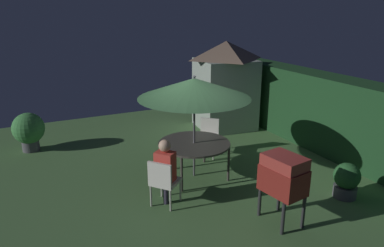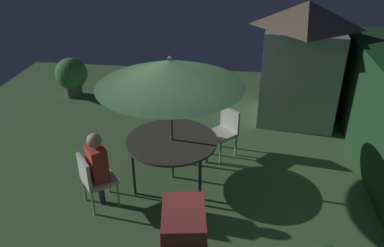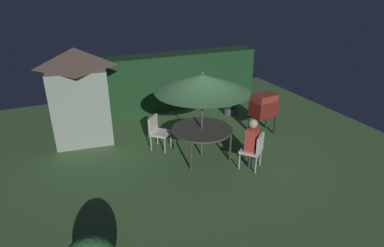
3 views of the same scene
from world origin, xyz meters
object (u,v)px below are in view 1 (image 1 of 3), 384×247
patio_umbrella (194,88)px  potted_plant_by_grill (346,180)px  person_in_red (165,165)px  chair_far_side (208,135)px  bbq_grill (283,176)px  garden_shed (225,85)px  patio_table (194,145)px  chair_near_shed (163,180)px  potted_plant_by_shed (29,130)px

patio_umbrella → potted_plant_by_grill: bearing=46.4°
potted_plant_by_grill → person_in_red: person_in_red is taller
chair_far_side → potted_plant_by_grill: 3.30m
bbq_grill → chair_far_side: bbq_grill is taller
person_in_red → garden_shed: bearing=136.2°
garden_shed → patio_table: garden_shed is taller
chair_far_side → bbq_grill: bearing=-5.5°
chair_far_side → potted_plant_by_grill: bearing=24.5°
chair_far_side → person_in_red: 2.53m
bbq_grill → person_in_red: size_ratio=0.95×
garden_shed → bbq_grill: size_ratio=2.14×
garden_shed → potted_plant_by_grill: bearing=-1.5°
chair_near_shed → potted_plant_by_shed: (-4.00, -2.04, 0.03)m
bbq_grill → chair_near_shed: bearing=-130.0°
garden_shed → potted_plant_by_shed: (-0.49, -5.42, -0.75)m
chair_far_side → garden_shed: bearing=139.1°
bbq_grill → potted_plant_by_grill: (-0.13, 1.66, -0.49)m
garden_shed → potted_plant_by_shed: garden_shed is taller
chair_far_side → potted_plant_by_shed: (-2.21, -3.93, 0.03)m
patio_table → patio_umbrella: patio_umbrella is taller
chair_near_shed → person_in_red: (-0.05, 0.07, 0.26)m
patio_table → bbq_grill: 2.29m
garden_shed → patio_umbrella: (2.62, -2.32, 0.63)m
bbq_grill → chair_near_shed: bbq_grill is taller
potted_plant_by_shed → patio_table: bearing=44.8°
garden_shed → potted_plant_by_grill: 4.81m
bbq_grill → person_in_red: (-1.39, -1.53, -0.06)m
patio_umbrella → person_in_red: (0.83, -0.99, -1.15)m
bbq_grill → chair_far_side: 3.15m
garden_shed → potted_plant_by_shed: size_ratio=2.61×
chair_near_shed → person_in_red: bearing=129.9°
chair_near_shed → bbq_grill: bearing=50.0°
patio_umbrella → potted_plant_by_shed: bearing=-135.2°
garden_shed → potted_plant_by_shed: 5.49m
chair_far_side → potted_plant_by_grill: (3.00, 1.36, -0.17)m
bbq_grill → patio_umbrella: bearing=-166.4°
patio_umbrella → chair_near_shed: size_ratio=2.56×
patio_umbrella → chair_far_side: size_ratio=2.56×
bbq_grill → chair_far_side: size_ratio=1.33×
chair_near_shed → person_in_red: 0.28m
patio_umbrella → chair_near_shed: 1.97m
garden_shed → bbq_grill: (4.84, -1.78, -0.46)m
chair_near_shed → chair_far_side: (-1.79, 1.89, 0.00)m
bbq_grill → chair_far_side: bearing=174.5°
chair_near_shed → potted_plant_by_grill: bearing=69.6°
chair_far_side → patio_table: bearing=-42.7°
garden_shed → person_in_red: garden_shed is taller
garden_shed → potted_plant_by_grill: size_ratio=3.74×
garden_shed → chair_far_side: 2.40m
chair_near_shed → potted_plant_by_grill: 3.48m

